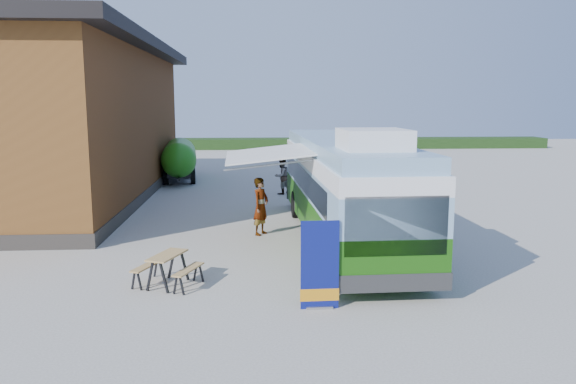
{
  "coord_description": "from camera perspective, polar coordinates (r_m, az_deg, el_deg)",
  "views": [
    {
      "loc": [
        -1.46,
        -17.66,
        4.64
      ],
      "look_at": [
        -0.17,
        2.3,
        1.4
      ],
      "focal_mm": 35.0,
      "sensor_mm": 36.0,
      "label": 1
    }
  ],
  "objects": [
    {
      "name": "ground",
      "position": [
        18.32,
        1.01,
        -5.48
      ],
      "size": [
        100.0,
        100.0,
        0.0
      ],
      "primitive_type": "plane",
      "color": "#BCB7AD",
      "rests_on": "ground"
    },
    {
      "name": "barn",
      "position": [
        29.12,
        -21.92,
        6.48
      ],
      "size": [
        9.6,
        21.2,
        7.5
      ],
      "color": "brown",
      "rests_on": "ground"
    },
    {
      "name": "hedge",
      "position": [
        56.61,
        5.96,
        4.96
      ],
      "size": [
        40.0,
        3.0,
        1.0
      ],
      "primitive_type": "cube",
      "color": "#264419",
      "rests_on": "ground"
    },
    {
      "name": "bus",
      "position": [
        18.88,
        5.69,
        0.74
      ],
      "size": [
        3.05,
        12.84,
        3.93
      ],
      "rotation": [
        0.0,
        0.0,
        0.03
      ],
      "color": "#226C12",
      "rests_on": "ground"
    },
    {
      "name": "awning",
      "position": [
        18.3,
        -1.36,
        3.6
      ],
      "size": [
        2.99,
        4.71,
        0.54
      ],
      "rotation": [
        0.0,
        0.0,
        0.03
      ],
      "color": "white",
      "rests_on": "ground"
    },
    {
      "name": "banner",
      "position": [
        12.72,
        3.24,
        -8.23
      ],
      "size": [
        0.89,
        0.2,
        2.03
      ],
      "rotation": [
        0.0,
        0.0,
        0.03
      ],
      "color": "navy",
      "rests_on": "ground"
    },
    {
      "name": "picnic_table",
      "position": [
        14.63,
        -12.14,
        -7.0
      ],
      "size": [
        1.8,
        1.71,
        0.82
      ],
      "rotation": [
        0.0,
        0.0,
        -0.37
      ],
      "color": "tan",
      "rests_on": "ground"
    },
    {
      "name": "person_a",
      "position": [
        19.65,
        -2.78,
        -1.46
      ],
      "size": [
        0.8,
        0.88,
        2.02
      ],
      "primitive_type": "imported",
      "rotation": [
        0.0,
        0.0,
        1.0
      ],
      "color": "#999999",
      "rests_on": "ground"
    },
    {
      "name": "person_b",
      "position": [
        28.23,
        -0.64,
        1.62
      ],
      "size": [
        1.12,
        1.1,
        1.83
      ],
      "primitive_type": "imported",
      "rotation": [
        0.0,
        0.0,
        -2.43
      ],
      "color": "#999999",
      "rests_on": "ground"
    },
    {
      "name": "slurry_tanker",
      "position": [
        33.47,
        -10.97,
        3.47
      ],
      "size": [
        2.38,
        6.53,
        2.42
      ],
      "rotation": [
        0.0,
        0.0,
        0.1
      ],
      "color": "#268017",
      "rests_on": "ground"
    }
  ]
}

